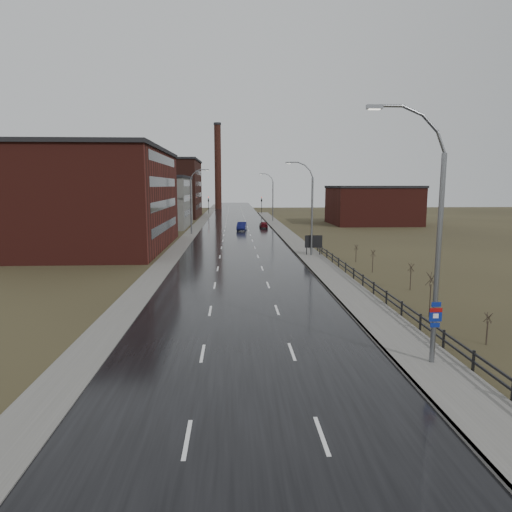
{
  "coord_description": "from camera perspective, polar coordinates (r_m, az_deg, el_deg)",
  "views": [
    {
      "loc": [
        -0.69,
        -18.41,
        8.57
      ],
      "look_at": [
        1.12,
        17.42,
        3.0
      ],
      "focal_mm": 32.0,
      "sensor_mm": 36.0,
      "label": 1
    }
  ],
  "objects": [
    {
      "name": "sidewalk_right",
      "position": [
        54.87,
        6.89,
        -0.13
      ],
      "size": [
        3.2,
        180.0,
        0.18
      ],
      "primitive_type": "cube",
      "color": "#595651",
      "rests_on": "ground"
    },
    {
      "name": "shrub_e",
      "position": [
        46.57,
        14.39,
        -0.53
      ],
      "size": [
        0.55,
        0.58,
        2.3
      ],
      "color": "#382D23",
      "rests_on": "ground"
    },
    {
      "name": "building_right",
      "position": [
        105.17,
        14.33,
        6.2
      ],
      "size": [
        18.36,
        16.32,
        8.5
      ],
      "color": "#471914",
      "rests_on": "ground"
    },
    {
      "name": "billboard",
      "position": [
        55.98,
        7.2,
        1.73
      ],
      "size": [
        2.14,
        0.17,
        2.57
      ],
      "color": "black",
      "rests_on": "ground"
    },
    {
      "name": "traffic_light_right",
      "position": [
        138.74,
        0.7,
        7.18
      ],
      "size": [
        0.58,
        2.73,
        5.3
      ],
      "color": "black",
      "rests_on": "ground"
    },
    {
      "name": "road",
      "position": [
        78.87,
        -2.38,
        2.6
      ],
      "size": [
        14.0,
        300.0,
        0.06
      ],
      "primitive_type": "cube",
      "color": "black",
      "rests_on": "ground"
    },
    {
      "name": "streetlight_main",
      "position": [
        22.51,
        21.16,
        1.83
      ],
      "size": [
        3.91,
        0.29,
        12.11
      ],
      "color": "slate",
      "rests_on": "ground"
    },
    {
      "name": "warehouse_mid",
      "position": [
        98.0,
        -13.15,
        6.66
      ],
      "size": [
        16.32,
        20.4,
        10.5
      ],
      "color": "slate",
      "rests_on": "ground"
    },
    {
      "name": "streetlight_left",
      "position": [
        80.76,
        -7.93,
        6.8
      ],
      "size": [
        3.36,
        0.28,
        11.35
      ],
      "color": "slate",
      "rests_on": "ground"
    },
    {
      "name": "car_near",
      "position": [
        87.58,
        -1.79,
        3.72
      ],
      "size": [
        2.15,
        4.93,
        1.58
      ],
      "primitive_type": "imported",
      "rotation": [
        0.0,
        0.0,
        -0.1
      ],
      "color": "#0D1042",
      "rests_on": "ground"
    },
    {
      "name": "warehouse_far",
      "position": [
        128.36,
        -13.04,
        8.24
      ],
      "size": [
        26.52,
        24.48,
        15.5
      ],
      "color": "#331611",
      "rests_on": "ground"
    },
    {
      "name": "guardrail",
      "position": [
        39.12,
        13.5,
        -3.01
      ],
      "size": [
        0.1,
        53.05,
        1.1
      ],
      "color": "black",
      "rests_on": "ground"
    },
    {
      "name": "shrub_f",
      "position": [
        52.56,
        12.4,
        0.39
      ],
      "size": [
        0.47,
        0.5,
        1.98
      ],
      "color": "#382D23",
      "rests_on": "ground"
    },
    {
      "name": "ground",
      "position": [
        20.31,
        -0.71,
        -16.12
      ],
      "size": [
        320.0,
        320.0,
        0.0
      ],
      "primitive_type": "plane",
      "color": "#2D2819",
      "rests_on": "ground"
    },
    {
      "name": "shrub_b",
      "position": [
        27.9,
        26.95,
        -8.02
      ],
      "size": [
        0.43,
        0.45,
        1.78
      ],
      "color": "#382D23",
      "rests_on": "ground"
    },
    {
      "name": "warehouse_near",
      "position": [
        66.6,
        -20.79,
        6.7
      ],
      "size": [
        22.44,
        28.56,
        13.5
      ],
      "color": "#471914",
      "rests_on": "ground"
    },
    {
      "name": "shrub_c",
      "position": [
        32.03,
        20.98,
        -4.39
      ],
      "size": [
        0.69,
        0.73,
        2.95
      ],
      "color": "#382D23",
      "rests_on": "ground"
    },
    {
      "name": "smokestack",
      "position": [
        168.63,
        -4.79,
        11.15
      ],
      "size": [
        2.7,
        2.7,
        30.7
      ],
      "color": "#331611",
      "rests_on": "ground"
    },
    {
      "name": "traffic_light_left",
      "position": [
        138.66,
        -5.96,
        7.13
      ],
      "size": [
        0.58,
        2.73,
        5.3
      ],
      "color": "black",
      "rests_on": "ground"
    },
    {
      "name": "car_far",
      "position": [
        92.42,
        0.96,
        3.91
      ],
      "size": [
        1.61,
        3.91,
        1.33
      ],
      "primitive_type": "imported",
      "rotation": [
        0.0,
        0.0,
        3.15
      ],
      "color": "#4E0D13",
      "rests_on": "ground"
    },
    {
      "name": "streetlight_right_mid",
      "position": [
        55.25,
        6.72,
        5.93
      ],
      "size": [
        3.36,
        0.28,
        11.35
      ],
      "color": "slate",
      "rests_on": "ground"
    },
    {
      "name": "shrub_d",
      "position": [
        39.65,
        18.78,
        -2.38
      ],
      "size": [
        0.53,
        0.56,
        2.24
      ],
      "color": "#382D23",
      "rests_on": "ground"
    },
    {
      "name": "curb_right",
      "position": [
        54.63,
        5.32,
        -0.14
      ],
      "size": [
        0.16,
        180.0,
        0.18
      ],
      "primitive_type": "cube",
      "color": "slate",
      "rests_on": "ground"
    },
    {
      "name": "streetlight_right_far",
      "position": [
        108.83,
        1.96,
        7.38
      ],
      "size": [
        3.36,
        0.28,
        11.35
      ],
      "color": "slate",
      "rests_on": "ground"
    },
    {
      "name": "sidewalk_left",
      "position": [
        79.22,
        -8.33,
        2.56
      ],
      "size": [
        2.4,
        260.0,
        0.12
      ],
      "primitive_type": "cube",
      "color": "#595651",
      "rests_on": "ground"
    }
  ]
}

